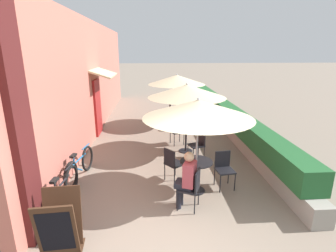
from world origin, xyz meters
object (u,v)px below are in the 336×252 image
Objects in this scene: bicycle_leaning at (62,192)px; menu_board at (60,224)px; patio_table_far at (176,113)px; patio_table_mid at (186,136)px; seated_patron_near_left at (187,178)px; cafe_chair_mid_left at (175,130)px; cafe_chair_mid_right at (199,143)px; cafe_chair_near_back at (173,162)px; patio_umbrella_far at (177,80)px; cafe_chair_far_left at (181,117)px; bicycle_second at (80,166)px; cafe_chair_near_left at (192,186)px; patio_umbrella_near at (198,109)px; coffee_cup_near at (193,161)px; patio_table_near at (196,170)px; coffee_cup_mid at (183,128)px; patio_umbrella_mid at (187,91)px; cafe_chair_far_right at (172,110)px; cafe_chair_near_right at (224,167)px.

menu_board reaches higher than bicycle_leaning.
bicycle_leaning reaches higher than patio_table_far.
patio_table_mid is 4.18m from bicycle_leaning.
patio_table_far is at bearing 18.72° from seated_patron_near_left.
cafe_chair_mid_left is 1.43m from cafe_chair_mid_right.
patio_umbrella_far is (0.57, 5.05, 1.45)m from cafe_chair_near_back.
cafe_chair_mid_left is at bearing 163.51° from cafe_chair_far_left.
cafe_chair_near_left is at bearing -20.26° from bicycle_second.
patio_umbrella_near is at bearing -14.21° from cafe_chair_mid_left.
cafe_chair_mid_left is 1.00× the size of cafe_chair_mid_right.
cafe_chair_far_left is at bearing 86.69° from coffee_cup_near.
cafe_chair_near_back is at bearing 133.99° from patio_table_near.
patio_table_far is at bearing 6.14° from cafe_chair_far_left.
cafe_chair_far_left is at bearing 18.14° from cafe_chair_near_left.
patio_table_near is 5.57m from patio_table_far.
coffee_cup_near is 2.54m from coffee_cup_mid.
patio_umbrella_near is 2.36m from cafe_chair_mid_right.
bicycle_leaning is (-2.66, -3.60, -0.15)m from cafe_chair_mid_left.
coffee_cup_near is 0.04× the size of patio_umbrella_mid.
cafe_chair_far_right is (0.05, 6.38, -0.28)m from coffee_cup_near.
cafe_chair_near_right is 0.85× the size of menu_board.
cafe_chair_near_right is at bearing -28.42° from seated_patron_near_left.
coffee_cup_mid is (0.49, 1.92, 0.28)m from cafe_chair_near_back.
patio_umbrella_near is 2.76× the size of cafe_chair_near_back.
patio_table_near is 2.95m from bicycle_second.
menu_board is at bearing -68.43° from bicycle_leaning.
menu_board is at bearing -121.34° from patio_umbrella_mid.
cafe_chair_near_right is 1.15× the size of patio_table_far.
seated_patron_near_left is at bearing -28.27° from cafe_chair_near_back.
menu_board is (-3.18, -1.91, -0.01)m from cafe_chair_near_right.
cafe_chair_near_back is 1.00× the size of cafe_chair_mid_left.
cafe_chair_near_back is at bearing 36.14° from cafe_chair_near_left.
cafe_chair_mid_right is at bearing -65.96° from patio_umbrella_mid.
cafe_chair_near_back is at bearing -96.41° from patio_umbrella_far.
cafe_chair_far_left is (0.19, 4.86, -1.45)m from patio_umbrella_near.
cafe_chair_mid_right is 4.02m from patio_umbrella_far.
cafe_chair_mid_left is 1.00× the size of cafe_chair_far_left.
cafe_chair_far_left is 7.13m from menu_board.
bicycle_second is (-2.64, 1.48, -0.16)m from cafe_chair_near_left.
menu_board is (-2.48, -1.74, -0.03)m from patio_table_near.
cafe_chair_near_left is 6.96m from cafe_chair_far_right.
cafe_chair_mid_left is (0.10, 3.78, -0.17)m from seated_patron_near_left.
patio_umbrella_far is at bearing 135.74° from cafe_chair_near_back.
cafe_chair_mid_right is at bearing 6.77° from seated_patron_near_left.
patio_table_near is 8.37× the size of coffee_cup_mid.
patio_umbrella_near is at bearing -92.05° from patio_table_mid.
cafe_chair_near_left is 6.43m from patio_umbrella_far.
seated_patron_near_left is at bearing -19.39° from cafe_chair_mid_left.
cafe_chair_far_left is (-0.19, 3.03, 0.00)m from cafe_chair_mid_right.
seated_patron_near_left is 2.57m from cafe_chair_mid_right.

